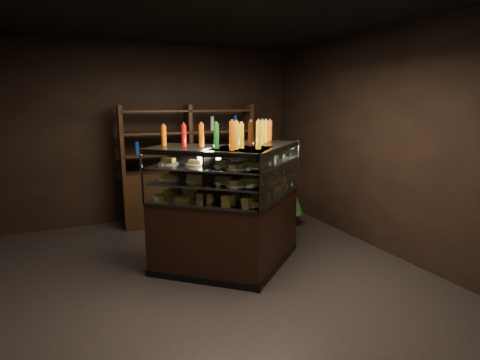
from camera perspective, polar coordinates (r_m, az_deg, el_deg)
name	(u,v)px	position (r m, az deg, el deg)	size (l,w,h in m)	color
ground	(205,272)	(4.75, -5.31, -13.74)	(5.00, 5.00, 0.00)	black
room_shell	(202,111)	(4.29, -5.81, 10.38)	(5.02, 5.02, 3.01)	black
display_case	(233,229)	(4.65, -1.05, -7.41)	(2.12, 1.46, 1.54)	black
food_display	(233,176)	(4.48, -1.06, 0.55)	(1.71, 0.96, 0.47)	gold
bottles_top	(233,134)	(4.41, -1.12, 6.99)	(1.53, 0.81, 0.30)	#B20C0A
potted_conifer	(291,197)	(6.32, 7.80, -2.51)	(0.40, 0.40, 0.86)	black
back_shelving	(190,186)	(6.53, -7.65, -0.97)	(2.26, 0.51, 2.00)	black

